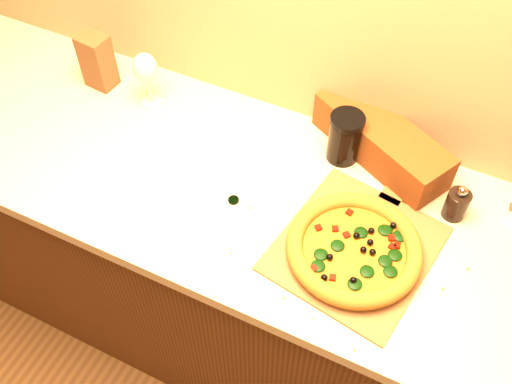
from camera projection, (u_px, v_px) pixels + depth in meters
name	position (u px, v px, depth m)	size (l,w,h in m)	color
cabinet	(263.00, 281.00, 1.89)	(2.80, 0.65, 0.86)	#43200E
countertop	(265.00, 198.00, 1.54)	(2.84, 0.68, 0.04)	beige
pizza_peel	(358.00, 244.00, 1.42)	(0.41, 0.55, 0.01)	brown
pizza	(354.00, 249.00, 1.38)	(0.33, 0.33, 0.05)	#B1772C
bottle_cap	(234.00, 200.00, 1.51)	(0.03, 0.03, 0.01)	black
pepper_grinder	(457.00, 204.00, 1.45)	(0.06, 0.06, 0.11)	black
bread_bag	(381.00, 141.00, 1.57)	(0.42, 0.14, 0.11)	#612A12
wine_glass	(145.00, 69.00, 1.65)	(0.07, 0.07, 0.18)	silver
paper_bag	(97.00, 61.00, 1.74)	(0.09, 0.07, 0.18)	brown
dark_jar	(345.00, 137.00, 1.55)	(0.09, 0.09, 0.15)	black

